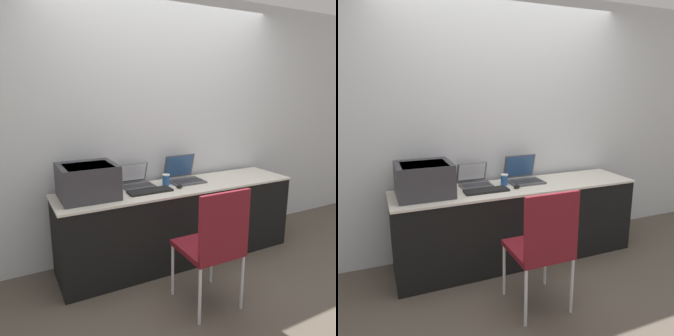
{
  "view_description": "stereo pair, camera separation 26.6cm",
  "coord_description": "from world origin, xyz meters",
  "views": [
    {
      "loc": [
        -1.52,
        -2.39,
        1.64
      ],
      "look_at": [
        -0.11,
        0.3,
        0.94
      ],
      "focal_mm": 35.0,
      "sensor_mm": 36.0,
      "label": 1
    },
    {
      "loc": [
        -1.28,
        -2.5,
        1.64
      ],
      "look_at": [
        -0.11,
        0.3,
        0.94
      ],
      "focal_mm": 35.0,
      "sensor_mm": 36.0,
      "label": 2
    }
  ],
  "objects": [
    {
      "name": "laptop_right",
      "position": [
        0.12,
        0.4,
        0.82
      ],
      "size": [
        0.34,
        0.32,
        0.26
      ],
      "color": "#4C4C51",
      "rests_on": "table"
    },
    {
      "name": "ground_plane",
      "position": [
        0.0,
        0.0,
        0.0
      ],
      "size": [
        14.0,
        14.0,
        0.0
      ],
      "primitive_type": "plane",
      "color": "brown"
    },
    {
      "name": "printer",
      "position": [
        -0.88,
        0.31,
        0.92
      ],
      "size": [
        0.47,
        0.43,
        0.29
      ],
      "color": "#333338",
      "rests_on": "table"
    },
    {
      "name": "laptop_left",
      "position": [
        -0.38,
        0.46,
        0.81
      ],
      "size": [
        0.3,
        0.28,
        0.21
      ],
      "color": "#4C4C51",
      "rests_on": "table"
    },
    {
      "name": "coffee_cup",
      "position": [
        -0.11,
        0.35,
        0.81
      ],
      "size": [
        0.07,
        0.07,
        0.11
      ],
      "color": "#285699",
      "rests_on": "table"
    },
    {
      "name": "mouse",
      "position": [
        -0.05,
        0.19,
        0.78
      ],
      "size": [
        0.07,
        0.04,
        0.04
      ],
      "color": "black",
      "rests_on": "table"
    },
    {
      "name": "wall_back",
      "position": [
        0.0,
        0.64,
        1.3
      ],
      "size": [
        8.0,
        0.05,
        2.6
      ],
      "color": "silver",
      "rests_on": "ground_plane"
    },
    {
      "name": "chair",
      "position": [
        -0.17,
        -0.55,
        0.56
      ],
      "size": [
        0.42,
        0.44,
        0.97
      ],
      "color": "maroon",
      "rests_on": "ground_plane"
    },
    {
      "name": "table",
      "position": [
        0.0,
        0.28,
        0.38
      ],
      "size": [
        2.4,
        0.57,
        0.76
      ],
      "color": "black",
      "rests_on": "ground_plane"
    },
    {
      "name": "external_keyboard",
      "position": [
        -0.35,
        0.21,
        0.77
      ],
      "size": [
        0.41,
        0.15,
        0.02
      ],
      "color": "black",
      "rests_on": "table"
    }
  ]
}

